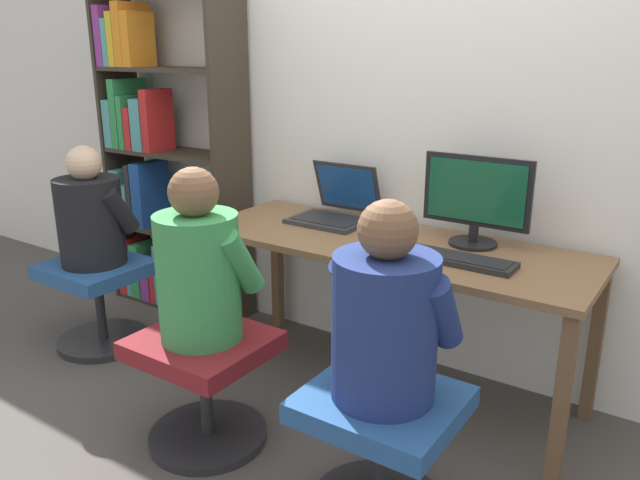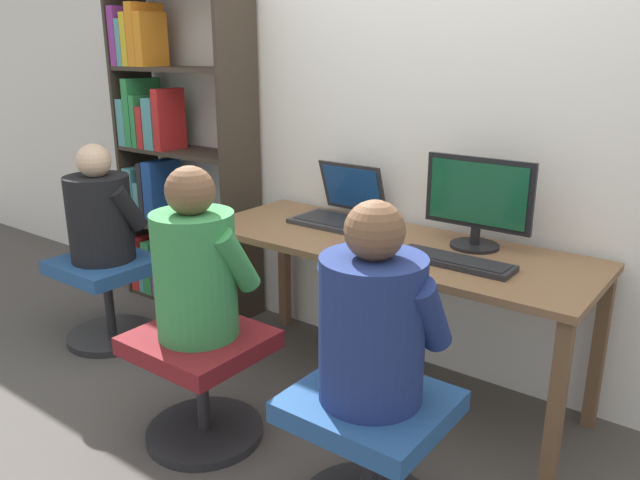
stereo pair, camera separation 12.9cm
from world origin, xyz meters
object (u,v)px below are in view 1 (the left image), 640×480
at_px(desktop_monitor, 476,201).
at_px(person_at_laptop, 199,267).
at_px(office_chair_right, 205,378).
at_px(person_near_shelf, 91,215).
at_px(office_chair_left, 381,442).
at_px(person_at_monitor, 386,317).
at_px(keyboard, 456,259).
at_px(office_chair_side, 99,295).
at_px(bookshelf, 156,169).
at_px(laptop, 335,209).

xyz_separation_m(desktop_monitor, person_at_laptop, (-0.71, -0.88, -0.17)).
bearing_deg(office_chair_right, person_near_shelf, 163.44).
relative_size(office_chair_left, person_at_monitor, 0.76).
xyz_separation_m(person_at_monitor, person_at_laptop, (-0.76, -0.02, 0.01)).
distance_m(keyboard, office_chair_right, 1.07).
xyz_separation_m(keyboard, person_at_laptop, (-0.74, -0.64, 0.01)).
bearing_deg(office_chair_side, bookshelf, 106.06).
relative_size(laptop, person_near_shelf, 0.59).
distance_m(office_chair_left, person_near_shelf, 1.88).
relative_size(office_chair_right, bookshelf, 0.26).
relative_size(laptop, office_chair_side, 0.73).
distance_m(person_at_laptop, office_chair_side, 1.18).
distance_m(bookshelf, office_chair_side, 0.82).
bearing_deg(person_at_laptop, person_at_monitor, 1.39).
bearing_deg(office_chair_side, office_chair_left, -9.05).
xyz_separation_m(laptop, person_at_monitor, (0.74, -0.86, -0.05)).
bearing_deg(person_near_shelf, office_chair_side, -90.00).
bearing_deg(person_near_shelf, person_at_monitor, -9.04).
distance_m(keyboard, office_chair_side, 1.87).
bearing_deg(office_chair_right, person_at_monitor, 1.75).
height_order(keyboard, person_near_shelf, person_near_shelf).
relative_size(office_chair_right, person_near_shelf, 0.80).
bearing_deg(person_at_laptop, desktop_monitor, 51.14).
xyz_separation_m(office_chair_right, person_at_laptop, (0.00, 0.00, 0.45)).
height_order(keyboard, person_at_monitor, person_at_monitor).
distance_m(desktop_monitor, office_chair_left, 1.07).
relative_size(laptop, office_chair_left, 0.73).
height_order(person_at_monitor, person_near_shelf, person_at_monitor).
xyz_separation_m(keyboard, person_near_shelf, (-1.78, -0.33, -0.02)).
height_order(office_chair_right, person_near_shelf, person_near_shelf).
bearing_deg(office_chair_left, office_chair_side, 170.95).
height_order(office_chair_right, bookshelf, bookshelf).
height_order(office_chair_left, person_at_laptop, person_at_laptop).
xyz_separation_m(desktop_monitor, bookshelf, (-1.93, 0.01, -0.08)).
relative_size(keyboard, person_near_shelf, 0.76).
distance_m(office_chair_left, office_chair_side, 1.84).
bearing_deg(bookshelf, person_at_monitor, -23.81).
relative_size(person_at_laptop, bookshelf, 0.35).
distance_m(desktop_monitor, person_at_monitor, 0.88).
relative_size(desktop_monitor, bookshelf, 0.24).
bearing_deg(keyboard, person_at_monitor, -87.39).
relative_size(person_at_monitor, bookshelf, 0.34).
distance_m(laptop, office_chair_side, 1.31).
relative_size(office_chair_left, person_near_shelf, 0.80).
relative_size(office_chair_right, person_at_monitor, 0.76).
height_order(keyboard, office_chair_right, keyboard).
bearing_deg(office_chair_side, person_at_laptop, -16.09).
bearing_deg(person_at_monitor, person_at_laptop, -178.61).
distance_m(office_chair_side, person_near_shelf, 0.42).
relative_size(keyboard, person_at_laptop, 0.70).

